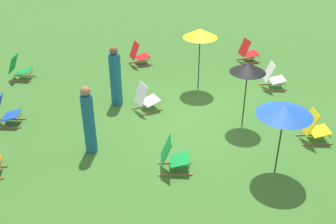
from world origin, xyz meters
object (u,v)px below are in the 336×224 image
object	(u,v)px
person_0	(116,78)
person_1	(89,121)
deckchair_1	(19,68)
deckchair_11	(248,52)
deckchair_6	(146,99)
umbrella_1	(285,110)
umbrella_0	(248,68)
deckchair_3	(173,156)
deckchair_10	(5,112)
deckchair_8	(273,77)
umbrella_2	(200,33)
deckchair_2	(314,128)
deckchair_9	(138,55)

from	to	relation	value
person_0	person_1	size ratio (longest dim) A/B	1.02
deckchair_1	deckchair_11	size ratio (longest dim) A/B	1.03
deckchair_6	person_1	distance (m)	2.37
deckchair_6	deckchair_1	bearing A→B (deg)	34.41
deckchair_6	umbrella_1	world-z (taller)	umbrella_1
deckchair_11	deckchair_6	bearing A→B (deg)	118.18
umbrella_0	person_1	bearing A→B (deg)	95.56
deckchair_3	person_1	world-z (taller)	person_1
deckchair_10	deckchair_11	distance (m)	8.35
deckchair_8	umbrella_1	xyz separation A→B (m)	(-3.98, 1.72, 1.23)
deckchair_10	deckchair_11	bearing A→B (deg)	-60.59
deckchair_6	umbrella_0	xyz separation A→B (m)	(-1.31, -2.39, 1.28)
deckchair_6	umbrella_1	xyz separation A→B (m)	(-3.38, -2.37, 1.23)
deckchair_11	person_1	size ratio (longest dim) A/B	0.48
deckchair_3	deckchair_11	xyz separation A→B (m)	(5.58, -3.96, 0.00)
deckchair_10	deckchair_1	bearing A→B (deg)	9.08
umbrella_1	person_0	bearing A→B (deg)	38.52
umbrella_2	person_0	distance (m)	2.80
deckchair_1	deckchair_2	xyz separation A→B (m)	(-5.28, -7.55, 0.00)
deckchair_9	deckchair_10	xyz separation A→B (m)	(-3.28, 4.03, 0.00)
umbrella_0	deckchair_10	bearing A→B (deg)	77.83
deckchair_1	person_1	size ratio (longest dim) A/B	0.50
deckchair_10	deckchair_8	bearing A→B (deg)	-75.60
deckchair_2	person_1	world-z (taller)	person_1
umbrella_0	deckchair_6	bearing A→B (deg)	61.29
deckchair_2	deckchair_8	size ratio (longest dim) A/B	1.00
deckchair_10	deckchair_2	bearing A→B (deg)	-97.30
deckchair_8	umbrella_1	size ratio (longest dim) A/B	0.49
deckchair_6	deckchair_9	size ratio (longest dim) A/B	1.04
deckchair_10	deckchair_3	bearing A→B (deg)	-115.62
deckchair_3	person_0	world-z (taller)	person_0
deckchair_9	umbrella_1	world-z (taller)	umbrella_1
deckchair_2	umbrella_2	bearing A→B (deg)	38.36
person_1	deckchair_1	bearing A→B (deg)	52.05
deckchair_1	deckchair_8	bearing A→B (deg)	-90.75
deckchair_3	deckchair_6	size ratio (longest dim) A/B	0.96
deckchair_8	umbrella_1	bearing A→B (deg)	164.65
deckchair_1	umbrella_0	xyz separation A→B (m)	(-4.21, -6.10, 1.28)
deckchair_6	deckchair_9	xyz separation A→B (m)	(3.29, -0.27, 0.00)
deckchair_3	deckchair_11	world-z (taller)	same
deckchair_3	deckchair_9	xyz separation A→B (m)	(6.11, -0.11, 0.00)
umbrella_1	deckchair_10	bearing A→B (deg)	61.04
deckchair_1	deckchair_11	bearing A→B (deg)	-75.28
deckchair_8	person_0	world-z (taller)	person_0
deckchair_6	umbrella_0	bearing A→B (deg)	-136.22
deckchair_1	deckchair_11	world-z (taller)	same
deckchair_2	deckchair_8	bearing A→B (deg)	3.01
deckchair_2	umbrella_1	bearing A→B (deg)	132.26
deckchair_8	umbrella_0	bearing A→B (deg)	146.25
umbrella_0	deckchair_3	bearing A→B (deg)	124.03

